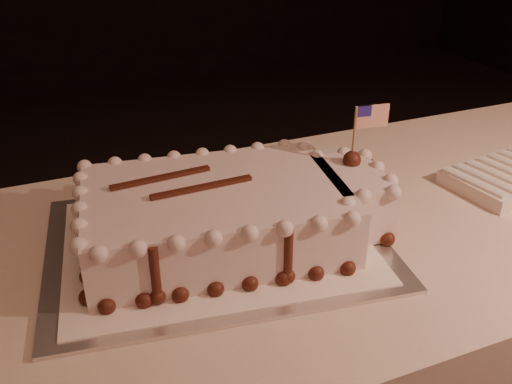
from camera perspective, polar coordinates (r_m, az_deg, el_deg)
name	(u,v)px	position (r m, az deg, el deg)	size (l,w,h in m)	color
banquet_table	(352,348)	(1.42, 9.55, -15.15)	(2.40, 0.80, 0.75)	beige
cake_board	(217,243)	(1.07, -3.96, -5.07)	(0.62, 0.46, 0.01)	silver
doily	(217,240)	(1.07, -3.97, -4.84)	(0.55, 0.42, 0.00)	white
sheet_cake	(233,212)	(1.05, -2.32, -2.02)	(0.60, 0.39, 0.23)	silver
napkin_stack	(505,179)	(1.38, 23.63, 1.24)	(0.26, 0.21, 0.04)	#F1E0D1
side_plate	(339,160)	(1.40, 8.29, 3.19)	(0.13, 0.13, 0.01)	silver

